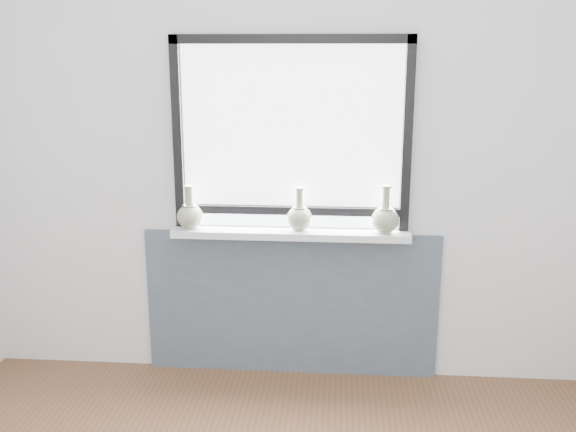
# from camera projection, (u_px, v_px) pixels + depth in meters

# --- Properties ---
(back_wall) EXTENTS (3.60, 0.02, 2.60)m
(back_wall) POSITION_uv_depth(u_px,v_px,m) (292.00, 156.00, 3.56)
(back_wall) COLOR silver
(back_wall) RESTS_ON ground
(apron_panel) EXTENTS (1.70, 0.03, 0.86)m
(apron_panel) POSITION_uv_depth(u_px,v_px,m) (291.00, 304.00, 3.75)
(apron_panel) COLOR #4F5867
(apron_panel) RESTS_ON ground
(windowsill) EXTENTS (1.32, 0.18, 0.04)m
(windowsill) POSITION_uv_depth(u_px,v_px,m) (290.00, 233.00, 3.57)
(windowsill) COLOR white
(windowsill) RESTS_ON apron_panel
(window) EXTENTS (1.30, 0.06, 1.05)m
(window) POSITION_uv_depth(u_px,v_px,m) (291.00, 131.00, 3.49)
(window) COLOR black
(window) RESTS_ON windowsill
(vase_a) EXTENTS (0.15, 0.15, 0.24)m
(vase_a) POSITION_uv_depth(u_px,v_px,m) (190.00, 215.00, 3.57)
(vase_a) COLOR gray
(vase_a) RESTS_ON windowsill
(vase_b) EXTENTS (0.15, 0.15, 0.24)m
(vase_b) POSITION_uv_depth(u_px,v_px,m) (299.00, 216.00, 3.54)
(vase_b) COLOR gray
(vase_b) RESTS_ON windowsill
(vase_c) EXTENTS (0.15, 0.15, 0.26)m
(vase_c) POSITION_uv_depth(u_px,v_px,m) (385.00, 218.00, 3.48)
(vase_c) COLOR gray
(vase_c) RESTS_ON windowsill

